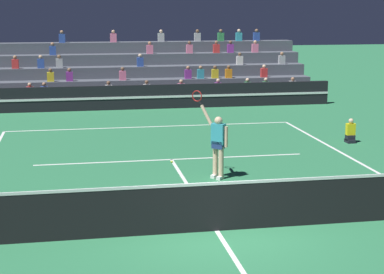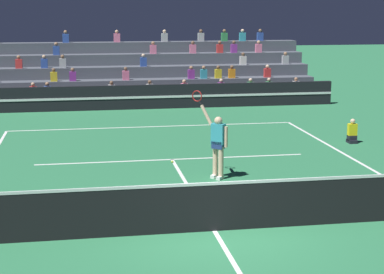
% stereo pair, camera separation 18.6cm
% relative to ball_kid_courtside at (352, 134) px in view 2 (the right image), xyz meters
% --- Properties ---
extents(ground_plane, '(120.00, 120.00, 0.00)m').
position_rel_ball_kid_courtside_xyz_m(ground_plane, '(-6.41, -7.77, -0.33)').
color(ground_plane, '#2D7A4C').
extents(court_lines, '(11.10, 23.90, 0.01)m').
position_rel_ball_kid_courtside_xyz_m(court_lines, '(-6.41, -7.77, -0.33)').
color(court_lines, white).
rests_on(court_lines, ground).
extents(tennis_net, '(12.00, 0.10, 1.10)m').
position_rel_ball_kid_courtside_xyz_m(tennis_net, '(-6.41, -7.77, 0.21)').
color(tennis_net, slate).
rests_on(tennis_net, ground).
extents(sponsor_banner_wall, '(18.00, 0.26, 1.10)m').
position_rel_ball_kid_courtside_xyz_m(sponsor_banner_wall, '(-6.41, 8.55, 0.22)').
color(sponsor_banner_wall, black).
rests_on(sponsor_banner_wall, ground).
extents(bleacher_stand, '(17.64, 4.75, 3.38)m').
position_rel_ball_kid_courtside_xyz_m(bleacher_stand, '(-6.41, 12.35, 0.69)').
color(bleacher_stand, '#4C515B').
rests_on(bleacher_stand, ground).
extents(ball_kid_courtside, '(0.30, 0.36, 0.84)m').
position_rel_ball_kid_courtside_xyz_m(ball_kid_courtside, '(0.00, 0.00, 0.00)').
color(ball_kid_courtside, black).
rests_on(ball_kid_courtside, ground).
extents(tennis_player, '(0.90, 0.83, 2.43)m').
position_rel_ball_kid_courtside_xyz_m(tennis_player, '(-5.50, -3.69, 0.65)').
color(tennis_player, beige).
rests_on(tennis_player, ground).
extents(tennis_ball, '(0.07, 0.07, 0.07)m').
position_rel_ball_kid_courtside_xyz_m(tennis_ball, '(-6.46, -1.76, -0.30)').
color(tennis_ball, '#C6DB33').
rests_on(tennis_ball, ground).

